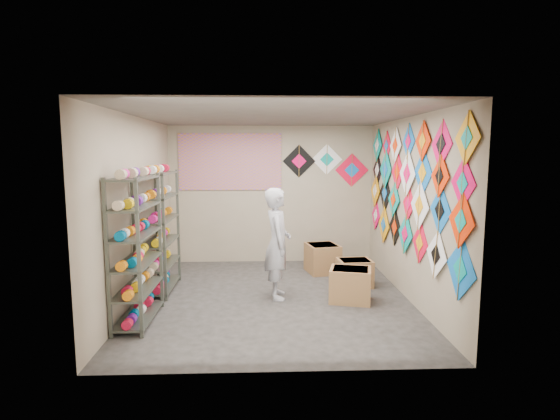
{
  "coord_description": "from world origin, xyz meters",
  "views": [
    {
      "loc": [
        -0.16,
        -6.36,
        2.18
      ],
      "look_at": [
        0.1,
        0.3,
        1.3
      ],
      "focal_mm": 28.0,
      "sensor_mm": 36.0,
      "label": 1
    }
  ],
  "objects_px": {
    "shopkeeper": "(278,243)",
    "carton_b": "(355,273)",
    "shelf_rack_back": "(160,231)",
    "carton_c": "(322,258)",
    "shelf_rack_front": "(136,250)",
    "carton_a": "(350,285)"
  },
  "relations": [
    {
      "from": "shelf_rack_back",
      "to": "carton_c",
      "type": "bearing_deg",
      "value": 19.36
    },
    {
      "from": "carton_c",
      "to": "shelf_rack_front",
      "type": "bearing_deg",
      "value": -152.0
    },
    {
      "from": "carton_a",
      "to": "carton_b",
      "type": "bearing_deg",
      "value": 87.37
    },
    {
      "from": "shelf_rack_back",
      "to": "carton_b",
      "type": "height_order",
      "value": "shelf_rack_back"
    },
    {
      "from": "shelf_rack_back",
      "to": "shelf_rack_front",
      "type": "bearing_deg",
      "value": -90.0
    },
    {
      "from": "shelf_rack_back",
      "to": "carton_b",
      "type": "bearing_deg",
      "value": 1.76
    },
    {
      "from": "shelf_rack_back",
      "to": "carton_c",
      "type": "relative_size",
      "value": 3.21
    },
    {
      "from": "shelf_rack_front",
      "to": "carton_c",
      "type": "height_order",
      "value": "shelf_rack_front"
    },
    {
      "from": "carton_b",
      "to": "shopkeeper",
      "type": "bearing_deg",
      "value": -162.52
    },
    {
      "from": "shopkeeper",
      "to": "carton_c",
      "type": "bearing_deg",
      "value": -34.33
    },
    {
      "from": "shelf_rack_back",
      "to": "carton_a",
      "type": "bearing_deg",
      "value": -12.32
    },
    {
      "from": "carton_a",
      "to": "carton_c",
      "type": "relative_size",
      "value": 1.0
    },
    {
      "from": "carton_b",
      "to": "carton_a",
      "type": "bearing_deg",
      "value": -110.81
    },
    {
      "from": "shelf_rack_front",
      "to": "shopkeeper",
      "type": "relative_size",
      "value": 1.14
    },
    {
      "from": "shelf_rack_front",
      "to": "shopkeeper",
      "type": "xyz_separation_m",
      "value": [
        1.83,
        0.88,
        -0.12
      ]
    },
    {
      "from": "shopkeeper",
      "to": "carton_b",
      "type": "distance_m",
      "value": 1.51
    },
    {
      "from": "shelf_rack_front",
      "to": "shelf_rack_back",
      "type": "distance_m",
      "value": 1.3
    },
    {
      "from": "shelf_rack_front",
      "to": "shelf_rack_back",
      "type": "relative_size",
      "value": 1.0
    },
    {
      "from": "shopkeeper",
      "to": "shelf_rack_back",
      "type": "bearing_deg",
      "value": 75.4
    },
    {
      "from": "shelf_rack_front",
      "to": "carton_b",
      "type": "bearing_deg",
      "value": 24.13
    },
    {
      "from": "shelf_rack_front",
      "to": "shopkeeper",
      "type": "distance_m",
      "value": 2.04
    },
    {
      "from": "shelf_rack_back",
      "to": "shopkeeper",
      "type": "xyz_separation_m",
      "value": [
        1.83,
        -0.42,
        -0.12
      ]
    }
  ]
}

